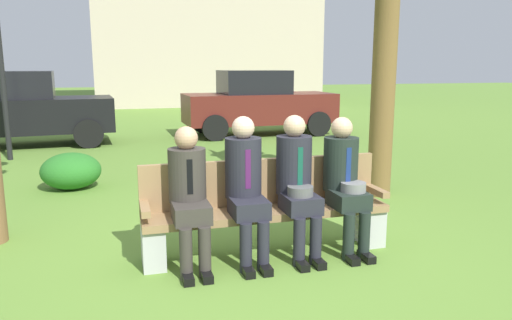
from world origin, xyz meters
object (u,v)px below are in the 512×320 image
Objects in this scene: seated_man_rightmost at (345,177)px; parked_car_near at (20,109)px; seated_man_centerright at (297,179)px; seated_man_leftmost at (189,190)px; parked_car_far at (258,103)px; shrub_near_bench at (71,171)px; seated_man_centerleft at (246,182)px; park_bench at (266,208)px.

parked_car_near is at bearing 118.33° from seated_man_rightmost.
seated_man_centerright reaches higher than seated_man_rightmost.
seated_man_leftmost is at bearing -179.92° from seated_man_centerright.
parked_car_near is at bearing 108.93° from seated_man_leftmost.
seated_man_centerright is at bearing -103.75° from parked_car_far.
shrub_near_bench is at bearing -72.76° from parked_car_near.
seated_man_centerleft is 1.56× the size of shrub_near_bench.
seated_man_leftmost is 0.97× the size of seated_man_rightmost.
seated_man_centerright is at bearing 179.64° from seated_man_rightmost.
seated_man_centerright is at bearing -55.10° from shrub_near_bench.
seated_man_rightmost is (1.52, -0.00, 0.02)m from seated_man_leftmost.
parked_car_near reaches higher than park_bench.
seated_man_centerleft is 1.03× the size of seated_man_rightmost.
seated_man_centerright is at bearing -26.27° from park_bench.
park_bench is at bearing 28.53° from seated_man_centerleft.
shrub_near_bench is at bearing 111.14° from seated_man_leftmost.
seated_man_centerright is (0.50, -0.01, -0.01)m from seated_man_centerleft.
seated_man_centerright is 4.04m from shrub_near_bench.
seated_man_rightmost is at bearing -0.36° from seated_man_centerright.
seated_man_leftmost is 0.95× the size of seated_man_centerright.
seated_man_centerleft is at bearing 179.31° from seated_man_centerright.
shrub_near_bench is (-2.79, 3.30, -0.46)m from seated_man_rightmost.
seated_man_centerright is (0.27, -0.13, 0.30)m from park_bench.
seated_man_rightmost is 4.34m from shrub_near_bench.
shrub_near_bench is 6.47m from parked_car_far.
park_bench is 3.76m from shrub_near_bench.
park_bench is 1.87× the size of seated_man_leftmost.
seated_man_centerleft reaches higher than seated_man_rightmost.
parked_car_far is at bearing 72.96° from seated_man_centerleft.
parked_car_far is (3.01, 8.11, 0.13)m from seated_man_leftmost.
seated_man_centerleft reaches higher than seated_man_centerright.
seated_man_centerleft reaches higher than shrub_near_bench.
parked_car_far is at bearing 79.59° from seated_man_rightmost.
seated_man_centerleft is at bearing -151.47° from park_bench.
shrub_near_bench is at bearing -131.65° from parked_car_far.
seated_man_centerleft reaches higher than seated_man_leftmost.
parked_car_near is 5.67m from parked_car_far.
parked_car_far is (1.49, 8.11, 0.11)m from seated_man_rightmost.
seated_man_centerright is 8.35m from parked_car_far.
seated_man_rightmost is at bearing -100.41° from parked_car_far.
seated_man_leftmost is at bearing -179.19° from seated_man_centerleft.
parked_car_near reaches higher than shrub_near_bench.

